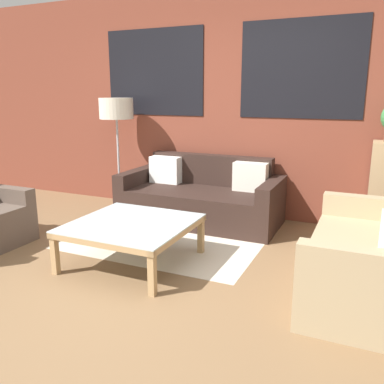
% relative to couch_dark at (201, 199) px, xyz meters
% --- Properties ---
extents(ground_plane, '(16.00, 16.00, 0.00)m').
position_rel_couch_dark_xyz_m(ground_plane, '(0.08, -1.95, -0.28)').
color(ground_plane, brown).
extents(wall_back_brick, '(8.40, 0.09, 2.80)m').
position_rel_couch_dark_xyz_m(wall_back_brick, '(0.08, 0.49, 1.13)').
color(wall_back_brick, brown).
rests_on(wall_back_brick, ground_plane).
extents(rug, '(2.01, 1.42, 0.00)m').
position_rel_couch_dark_xyz_m(rug, '(-0.08, -0.80, -0.28)').
color(rug, beige).
rests_on(rug, ground_plane).
extents(couch_dark, '(1.92, 0.88, 0.78)m').
position_rel_couch_dark_xyz_m(couch_dark, '(0.00, 0.00, 0.00)').
color(couch_dark, black).
rests_on(couch_dark, ground_plane).
extents(settee_vintage, '(0.80, 1.55, 0.92)m').
position_rel_couch_dark_xyz_m(settee_vintage, '(1.93, -1.23, 0.03)').
color(settee_vintage, tan).
rests_on(settee_vintage, ground_plane).
extents(coffee_table, '(1.04, 1.04, 0.39)m').
position_rel_couch_dark_xyz_m(coffee_table, '(-0.08, -1.44, 0.06)').
color(coffee_table, silver).
rests_on(coffee_table, ground_plane).
extents(floor_lamp, '(0.44, 0.44, 1.48)m').
position_rel_couch_dark_xyz_m(floor_lamp, '(-1.24, 0.07, 1.01)').
color(floor_lamp, '#B2B2B7').
rests_on(floor_lamp, ground_plane).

